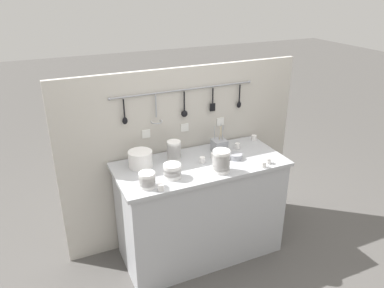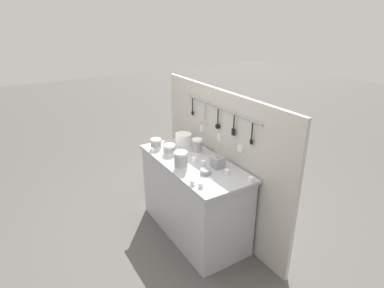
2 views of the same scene
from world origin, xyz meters
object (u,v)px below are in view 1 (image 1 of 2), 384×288
Objects in this scene: cup_edge_far at (268,161)px; bowl_stack_wide_centre at (221,161)px; cutlery_caddy at (219,145)px; plate_stack at (140,159)px; cup_back_left at (213,156)px; bowl_stack_back_corner at (147,180)px; cup_centre at (254,138)px; cup_edge_near at (161,187)px; cup_beside_plates at (263,164)px; steel_mixing_bowl at (236,156)px; bowl_stack_nested_right at (174,150)px; bowl_stack_short_front at (172,171)px; cup_back_right at (202,160)px; cup_mid_row at (237,146)px.

bowl_stack_wide_centre is at bearing 175.13° from cup_edge_far.
plate_stack is at bearing 179.49° from cutlery_caddy.
cup_back_left is (0.05, 0.23, -0.07)m from bowl_stack_wide_centre.
plate_stack is at bearing 158.55° from cup_edge_far.
bowl_stack_wide_centre is at bearing -116.07° from cutlery_caddy.
bowl_stack_wide_centre is at bearing -0.88° from bowl_stack_back_corner.
plate_stack is 1.12m from cup_centre.
cup_beside_plates is at bearing 0.00° from cup_edge_near.
cutlery_caddy reaches higher than bowl_stack_wide_centre.
steel_mixing_bowl is 2.26× the size of cup_beside_plates.
bowl_stack_nested_right reaches higher than bowl_stack_short_front.
cutlery_caddy is (0.16, 0.34, -0.03)m from bowl_stack_wide_centre.
cup_back_right is at bearing 22.52° from bowl_stack_short_front.
cup_edge_near is at bearing -49.49° from bowl_stack_back_corner.
cup_edge_far and cup_edge_near have the same top height.
plate_stack is 0.50m from cup_back_right.
bowl_stack_back_corner reaches higher than bowl_stack_short_front.
bowl_stack_back_corner is 2.45× the size of cup_mid_row.
plate_stack is at bearing 120.92° from bowl_stack_short_front.
cup_edge_far is 0.54m from cup_back_right.
bowl_stack_wide_centre is 3.71× the size of cup_edge_near.
cup_back_right is (-0.23, -0.14, -0.03)m from cutlery_caddy.
plate_stack is at bearing -176.14° from cup_centre.
cup_edge_far is at bearing -7.46° from bowl_stack_short_front.
bowl_stack_short_front reaches higher than steel_mixing_bowl.
cup_mid_row is at bearing 18.33° from bowl_stack_back_corner.
bowl_stack_back_corner is 0.12m from cup_edge_near.
bowl_stack_short_front is 0.32m from plate_stack.
cup_mid_row is at bearing 102.66° from cup_edge_far.
steel_mixing_bowl is 0.19m from cup_back_left.
cutlery_caddy is 0.16m from cup_back_left.
bowl_stack_short_front is 0.74m from cup_beside_plates.
steel_mixing_bowl is at bearing -124.52° from cup_mid_row.
cup_mid_row is at bearing 17.28° from cup_back_left.
cup_beside_plates is at bearing -115.11° from cup_centre.
cup_centre is 1.00× the size of cup_beside_plates.
bowl_stack_back_corner is 0.34m from plate_stack.
cup_centre is at bearing 64.89° from cup_beside_plates.
steel_mixing_bowl is 0.44× the size of cutlery_caddy.
cup_centre is (0.41, 0.08, -0.03)m from cutlery_caddy.
cup_edge_far is at bearing -109.03° from cup_centre.
bowl_stack_back_corner reaches higher than cup_mid_row.
cup_beside_plates is (0.41, -0.28, 0.00)m from cup_back_right.
cup_beside_plates is at bearing -11.30° from bowl_stack_short_front.
cup_back_left is at bearing 27.90° from cup_edge_near.
bowl_stack_short_front is 2.76× the size of cup_edge_near.
cup_edge_far is (0.96, -0.38, -0.04)m from plate_stack.
cup_edge_far is 1.00× the size of cup_back_left.
cup_back_left is 1.00× the size of cup_mid_row.
cup_beside_plates is at bearing -25.22° from plate_stack.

